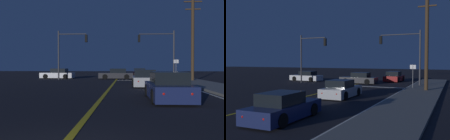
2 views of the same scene
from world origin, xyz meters
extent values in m
cube|color=gold|center=(0.00, 12.90, 0.01)|extent=(0.20, 43.85, 0.01)
cube|color=silver|center=(6.03, 12.90, 0.01)|extent=(0.16, 43.85, 0.01)
cube|color=silver|center=(3.14, 24.30, 0.01)|extent=(6.28, 0.50, 0.01)
cube|color=#B2B5BA|center=(2.66, 16.01, 0.44)|extent=(1.84, 4.16, 0.68)
cube|color=black|center=(2.66, 15.76, 1.04)|extent=(1.58, 1.91, 0.60)
cylinder|color=black|center=(1.80, 17.30, 0.32)|extent=(0.22, 0.64, 0.64)
cylinder|color=black|center=(3.51, 17.30, 0.32)|extent=(0.22, 0.64, 0.64)
cylinder|color=black|center=(1.81, 14.72, 0.32)|extent=(0.22, 0.64, 0.64)
cylinder|color=black|center=(3.52, 14.73, 0.32)|extent=(0.22, 0.64, 0.64)
sphere|color=#FFF4CC|center=(2.09, 18.03, 0.52)|extent=(0.18, 0.18, 0.18)
sphere|color=#FFF4CC|center=(3.22, 18.03, 0.52)|extent=(0.18, 0.18, 0.18)
sphere|color=red|center=(2.10, 13.98, 0.52)|extent=(0.14, 0.14, 0.14)
sphere|color=red|center=(3.23, 13.99, 0.52)|extent=(0.14, 0.14, 0.14)
cube|color=maroon|center=(3.10, 32.08, 0.44)|extent=(2.00, 4.23, 0.68)
cube|color=black|center=(3.10, 31.83, 1.04)|extent=(1.67, 1.97, 0.60)
cylinder|color=black|center=(2.26, 33.41, 0.32)|extent=(0.24, 0.65, 0.64)
cylinder|color=black|center=(4.02, 33.35, 0.32)|extent=(0.24, 0.65, 0.64)
cylinder|color=black|center=(2.19, 30.82, 0.32)|extent=(0.24, 0.65, 0.64)
cylinder|color=black|center=(3.94, 30.76, 0.32)|extent=(0.24, 0.65, 0.64)
sphere|color=#FFF4CC|center=(2.58, 34.13, 0.52)|extent=(0.18, 0.18, 0.18)
sphere|color=#FFF4CC|center=(3.75, 34.10, 0.52)|extent=(0.18, 0.18, 0.18)
sphere|color=red|center=(2.46, 30.06, 0.52)|extent=(0.14, 0.14, 0.14)
sphere|color=red|center=(3.62, 30.03, 0.52)|extent=(0.14, 0.14, 0.14)
cube|color=silver|center=(-7.98, 27.75, 0.44)|extent=(4.34, 1.93, 0.68)
cube|color=black|center=(-7.72, 27.75, 1.04)|extent=(2.01, 1.62, 0.60)
cylinder|color=black|center=(-9.33, 26.93, 0.32)|extent=(0.65, 0.24, 0.64)
cylinder|color=black|center=(-9.29, 28.64, 0.32)|extent=(0.65, 0.24, 0.64)
cylinder|color=black|center=(-6.67, 26.87, 0.32)|extent=(0.65, 0.24, 0.64)
cylinder|color=black|center=(-6.63, 28.58, 0.32)|extent=(0.65, 0.24, 0.64)
sphere|color=#FFF4CC|center=(-10.08, 27.24, 0.52)|extent=(0.18, 0.18, 0.18)
sphere|color=#FFF4CC|center=(-10.05, 28.37, 0.52)|extent=(0.18, 0.18, 0.18)
sphere|color=red|center=(-5.90, 27.14, 0.52)|extent=(0.14, 0.14, 0.14)
sphere|color=red|center=(-5.87, 28.27, 0.52)|extent=(0.14, 0.14, 0.14)
cube|color=#2D2D33|center=(-0.15, 27.27, 0.44)|extent=(4.41, 1.95, 0.68)
cube|color=black|center=(0.11, 27.28, 1.04)|extent=(2.04, 1.65, 0.60)
cylinder|color=black|center=(-1.50, 26.37, 0.32)|extent=(0.64, 0.23, 0.64)
cylinder|color=black|center=(-1.52, 28.14, 0.32)|extent=(0.64, 0.23, 0.64)
cylinder|color=black|center=(1.22, 26.40, 0.32)|extent=(0.64, 0.23, 0.64)
cylinder|color=black|center=(1.20, 28.18, 0.32)|extent=(0.64, 0.23, 0.64)
sphere|color=#FFF4CC|center=(-2.28, 26.66, 0.52)|extent=(0.18, 0.18, 0.18)
sphere|color=#FFF4CC|center=(-2.29, 27.84, 0.52)|extent=(0.18, 0.18, 0.18)
sphere|color=red|center=(2.00, 26.71, 0.52)|extent=(0.14, 0.14, 0.14)
sphere|color=red|center=(1.99, 27.89, 0.52)|extent=(0.14, 0.14, 0.14)
cube|color=navy|center=(3.21, 8.22, 0.44)|extent=(1.86, 4.25, 0.68)
cube|color=black|center=(3.21, 7.97, 1.04)|extent=(1.57, 1.97, 0.60)
cylinder|color=black|center=(2.35, 9.51, 0.32)|extent=(0.23, 0.64, 0.64)
cylinder|color=black|center=(4.00, 9.54, 0.32)|extent=(0.23, 0.64, 0.64)
cylinder|color=black|center=(2.41, 6.89, 0.32)|extent=(0.23, 0.64, 0.64)
cylinder|color=black|center=(4.06, 6.93, 0.32)|extent=(0.23, 0.64, 0.64)
sphere|color=#FFF4CC|center=(2.61, 10.25, 0.52)|extent=(0.18, 0.18, 0.18)
sphere|color=#FFF4CC|center=(3.71, 10.28, 0.52)|extent=(0.18, 0.18, 0.18)
sphere|color=red|center=(2.70, 6.15, 0.52)|extent=(0.14, 0.14, 0.14)
sphere|color=red|center=(3.80, 6.17, 0.52)|extent=(0.14, 0.14, 0.14)
cylinder|color=#38383D|center=(7.08, 26.60, 3.03)|extent=(0.18, 0.18, 6.07)
cylinder|color=#38383D|center=(4.92, 26.60, 5.67)|extent=(4.31, 0.12, 0.12)
cube|color=black|center=(2.77, 26.60, 5.12)|extent=(0.28, 0.28, 0.90)
sphere|color=red|center=(2.77, 26.60, 5.39)|extent=(0.22, 0.22, 0.22)
sphere|color=#4C2D05|center=(2.77, 26.60, 5.12)|extent=(0.22, 0.22, 0.22)
sphere|color=#0A3814|center=(2.77, 26.60, 4.85)|extent=(0.22, 0.22, 0.22)
cylinder|color=#38383D|center=(-7.08, 25.20, 2.98)|extent=(0.18, 0.18, 5.95)
cylinder|color=#38383D|center=(-5.37, 25.20, 5.55)|extent=(3.41, 0.12, 0.12)
cube|color=black|center=(-3.67, 25.20, 5.00)|extent=(0.28, 0.28, 0.90)
sphere|color=red|center=(-3.67, 25.20, 5.27)|extent=(0.22, 0.22, 0.22)
sphere|color=#4C2D05|center=(-3.67, 25.20, 5.00)|extent=(0.22, 0.22, 0.22)
sphere|color=#0A3814|center=(-3.67, 25.20, 4.73)|extent=(0.22, 0.22, 0.22)
cylinder|color=#42301E|center=(8.18, 22.25, 4.52)|extent=(0.33, 0.33, 9.04)
cube|color=#42301E|center=(8.18, 22.25, 8.44)|extent=(1.88, 0.12, 0.12)
cube|color=#42301E|center=(8.18, 22.25, 7.64)|extent=(1.58, 0.12, 0.12)
cylinder|color=slate|center=(6.78, 23.80, 1.21)|extent=(0.06, 0.06, 2.43)
cube|color=white|center=(6.78, 23.80, 2.18)|extent=(0.56, 0.04, 0.40)
camera|label=1|loc=(1.27, -3.20, 1.58)|focal=37.95mm
camera|label=2|loc=(10.59, -1.43, 2.84)|focal=40.30mm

